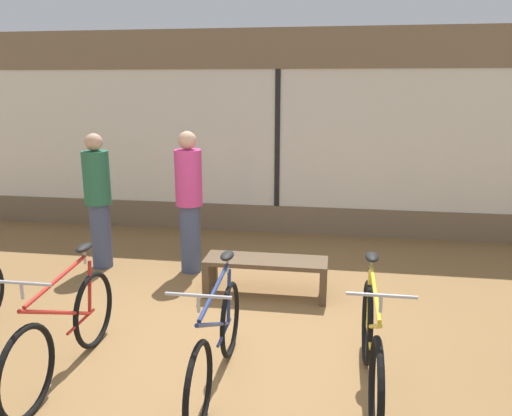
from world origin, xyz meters
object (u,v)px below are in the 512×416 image
at_px(bicycle_right, 371,347).
at_px(customer_by_window, 189,199).
at_px(customer_near_rack, 98,198).
at_px(bicycle_left, 65,332).
at_px(bicycle_center, 217,343).
at_px(display_bench, 266,265).

height_order(bicycle_right, customer_by_window, customer_by_window).
bearing_deg(bicycle_right, customer_near_rack, 145.19).
bearing_deg(bicycle_left, bicycle_right, 2.92).
distance_m(bicycle_left, bicycle_center, 1.28).
bearing_deg(bicycle_center, customer_near_rack, 131.50).
bearing_deg(customer_near_rack, bicycle_right, -34.81).
relative_size(display_bench, customer_by_window, 0.77).
xyz_separation_m(bicycle_left, customer_near_rack, (-0.86, 2.45, 0.55)).
bearing_deg(bicycle_center, display_bench, 85.62).
relative_size(bicycle_center, bicycle_right, 0.99).
bearing_deg(bicycle_right, display_bench, 121.39).
distance_m(bicycle_left, display_bench, 2.35).
relative_size(bicycle_left, customer_by_window, 0.96).
height_order(bicycle_left, bicycle_right, bicycle_right).
bearing_deg(bicycle_left, bicycle_center, 1.50).
xyz_separation_m(bicycle_center, display_bench, (0.14, 1.84, -0.02)).
bearing_deg(bicycle_right, bicycle_left, -177.08).
height_order(display_bench, customer_near_rack, customer_near_rack).
relative_size(customer_near_rack, customer_by_window, 0.98).
bearing_deg(display_bench, customer_near_rack, 165.73).
height_order(bicycle_left, display_bench, bicycle_left).
height_order(bicycle_center, customer_near_rack, customer_near_rack).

